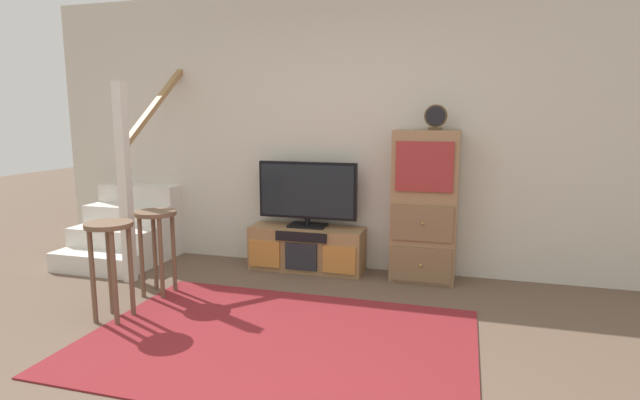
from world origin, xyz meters
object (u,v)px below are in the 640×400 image
at_px(side_cabinet, 424,207).
at_px(bar_stool_near, 110,248).
at_px(desk_clock, 436,117).
at_px(bar_stool_far, 157,233).
at_px(media_console, 307,249).
at_px(television, 307,193).

distance_m(side_cabinet, bar_stool_near, 2.66).
relative_size(side_cabinet, bar_stool_near, 1.86).
xyz_separation_m(desk_clock, bar_stool_far, (-2.19, -1.01, -0.96)).
distance_m(media_console, bar_stool_far, 1.46).
bearing_deg(media_console, television, 90.00).
bearing_deg(desk_clock, side_cabinet, 168.21).
distance_m(side_cabinet, bar_stool_far, 2.36).
distance_m(media_console, television, 0.56).
xyz_separation_m(television, side_cabinet, (1.12, -0.01, -0.08)).
bearing_deg(media_console, bar_stool_near, -122.62).
bearing_deg(television, media_console, -90.00).
bearing_deg(bar_stool_near, desk_clock, 35.51).
bearing_deg(bar_stool_near, bar_stool_far, 88.93).
relative_size(side_cabinet, desk_clock, 6.20).
distance_m(side_cabinet, desk_clock, 0.81).
height_order(media_console, side_cabinet, side_cabinet).
relative_size(side_cabinet, bar_stool_far, 1.91).
bearing_deg(television, side_cabinet, -0.70).
bearing_deg(side_cabinet, bar_stool_near, -143.33).
xyz_separation_m(side_cabinet, desk_clock, (0.07, -0.01, 0.80)).
height_order(media_console, desk_clock, desk_clock).
xyz_separation_m(media_console, television, (0.00, 0.02, 0.55)).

